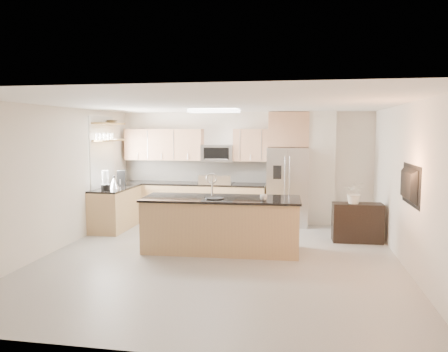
% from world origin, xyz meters
% --- Properties ---
extents(floor, '(6.50, 6.50, 0.00)m').
position_xyz_m(floor, '(0.00, 0.00, 0.00)').
color(floor, '#A8A5A0').
rests_on(floor, ground).
extents(ceiling, '(6.00, 6.50, 0.02)m').
position_xyz_m(ceiling, '(0.00, 0.00, 2.60)').
color(ceiling, white).
rests_on(ceiling, wall_back).
extents(wall_back, '(6.00, 0.02, 2.60)m').
position_xyz_m(wall_back, '(0.00, 3.25, 1.30)').
color(wall_back, silver).
rests_on(wall_back, floor).
extents(wall_front, '(6.00, 0.02, 2.60)m').
position_xyz_m(wall_front, '(0.00, -3.25, 1.30)').
color(wall_front, silver).
rests_on(wall_front, floor).
extents(wall_left, '(0.02, 6.50, 2.60)m').
position_xyz_m(wall_left, '(-3.00, 0.00, 1.30)').
color(wall_left, silver).
rests_on(wall_left, floor).
extents(wall_right, '(0.02, 6.50, 2.60)m').
position_xyz_m(wall_right, '(3.00, 0.00, 1.30)').
color(wall_right, silver).
rests_on(wall_right, floor).
extents(back_counter, '(3.55, 0.66, 1.44)m').
position_xyz_m(back_counter, '(-1.23, 2.93, 0.47)').
color(back_counter, tan).
rests_on(back_counter, floor).
extents(left_counter, '(0.66, 1.50, 0.92)m').
position_xyz_m(left_counter, '(-2.67, 1.85, 0.46)').
color(left_counter, tan).
rests_on(left_counter, floor).
extents(range, '(0.76, 0.64, 1.14)m').
position_xyz_m(range, '(-0.60, 2.92, 0.47)').
color(range, black).
rests_on(range, floor).
extents(upper_cabinets, '(3.50, 0.33, 0.75)m').
position_xyz_m(upper_cabinets, '(-1.30, 3.09, 1.83)').
color(upper_cabinets, tan).
rests_on(upper_cabinets, wall_back).
extents(microwave, '(0.76, 0.40, 0.40)m').
position_xyz_m(microwave, '(-0.60, 3.04, 1.63)').
color(microwave, '#B0AFB2').
rests_on(microwave, upper_cabinets).
extents(refrigerator, '(0.92, 0.78, 1.78)m').
position_xyz_m(refrigerator, '(1.06, 2.87, 0.89)').
color(refrigerator, '#B0AFB2').
rests_on(refrigerator, floor).
extents(partition_column, '(0.60, 0.30, 2.60)m').
position_xyz_m(partition_column, '(1.82, 3.10, 1.30)').
color(partition_column, silver).
rests_on(partition_column, floor).
extents(window, '(0.04, 1.15, 1.65)m').
position_xyz_m(window, '(-2.98, 1.85, 1.65)').
color(window, white).
rests_on(window, wall_left).
extents(shelf_lower, '(0.30, 1.20, 0.04)m').
position_xyz_m(shelf_lower, '(-2.85, 1.95, 1.95)').
color(shelf_lower, olive).
rests_on(shelf_lower, wall_left).
extents(shelf_upper, '(0.30, 1.20, 0.04)m').
position_xyz_m(shelf_upper, '(-2.85, 1.95, 2.32)').
color(shelf_upper, olive).
rests_on(shelf_upper, wall_left).
extents(ceiling_fixture, '(1.00, 0.50, 0.06)m').
position_xyz_m(ceiling_fixture, '(-0.40, 1.60, 2.56)').
color(ceiling_fixture, white).
rests_on(ceiling_fixture, ceiling).
extents(island, '(2.85, 1.12, 1.39)m').
position_xyz_m(island, '(-0.05, 0.47, 0.49)').
color(island, tan).
rests_on(island, floor).
extents(credenza, '(0.96, 0.44, 0.76)m').
position_xyz_m(credenza, '(2.45, 1.55, 0.38)').
color(credenza, black).
rests_on(credenza, floor).
extents(cup, '(0.15, 0.15, 0.10)m').
position_xyz_m(cup, '(0.73, 0.29, 1.02)').
color(cup, silver).
rests_on(cup, island).
extents(platter, '(0.41, 0.41, 0.02)m').
position_xyz_m(platter, '(-0.15, 0.33, 0.98)').
color(platter, black).
rests_on(platter, island).
extents(blender, '(0.18, 0.18, 0.42)m').
position_xyz_m(blender, '(-2.68, 1.36, 1.10)').
color(blender, black).
rests_on(blender, left_counter).
extents(kettle, '(0.22, 0.22, 0.28)m').
position_xyz_m(kettle, '(-2.62, 1.68, 1.04)').
color(kettle, '#B0AFB2').
rests_on(kettle, left_counter).
extents(coffee_maker, '(0.24, 0.27, 0.34)m').
position_xyz_m(coffee_maker, '(-2.69, 2.22, 1.08)').
color(coffee_maker, black).
rests_on(coffee_maker, left_counter).
extents(bowl, '(0.41, 0.41, 0.08)m').
position_xyz_m(bowl, '(-2.85, 2.16, 2.38)').
color(bowl, '#B0AFB2').
rests_on(bowl, shelf_upper).
extents(flower_vase, '(0.66, 0.60, 0.65)m').
position_xyz_m(flower_vase, '(2.38, 1.49, 1.08)').
color(flower_vase, silver).
rests_on(flower_vase, credenza).
extents(television, '(0.14, 1.08, 0.62)m').
position_xyz_m(television, '(2.91, -0.20, 1.35)').
color(television, black).
rests_on(television, wall_right).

